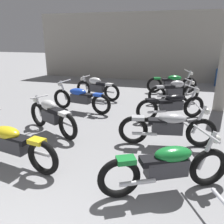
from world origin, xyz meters
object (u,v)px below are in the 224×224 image
Objects in this scene: motorcycle_left_row_3 at (80,98)px; motorcycle_right_row_4 at (174,91)px; motorcycle_left_row_4 at (97,87)px; motorcycle_right_row_2 at (168,127)px; motorcycle_right_row_1 at (167,166)px; motorcycle_left_row_2 at (51,115)px; motorcycle_right_row_5 at (172,82)px; motorcycle_right_row_3 at (172,105)px; motorcycle_left_row_1 at (11,143)px; oil_drum at (221,78)px.

motorcycle_left_row_3 reaches higher than motorcycle_right_row_4.
motorcycle_right_row_2 reaches higher than motorcycle_left_row_4.
motorcycle_right_row_1 is at bearing -90.21° from motorcycle_right_row_4.
motorcycle_right_row_1 reaches higher than motorcycle_left_row_4.
motorcycle_left_row_2 is 2.87m from motorcycle_right_row_2.
motorcycle_left_row_2 is 5.99m from motorcycle_right_row_5.
motorcycle_left_row_2 is 0.93× the size of motorcycle_right_row_3.
motorcycle_right_row_1 is at bearing -89.15° from motorcycle_right_row_5.
motorcycle_left_row_2 is 3.43m from motorcycle_right_row_3.
motorcycle_left_row_3 is 3.45m from motorcycle_right_row_4.
motorcycle_left_row_1 is 1.09× the size of motorcycle_right_row_1.
motorcycle_left_row_1 is 10.25m from oil_drum.
motorcycle_left_row_2 is 0.84× the size of motorcycle_left_row_3.
oil_drum is at bearing 47.23° from motorcycle_left_row_3.
motorcycle_left_row_2 is at bearing -118.25° from motorcycle_right_row_5.
motorcycle_left_row_2 is at bearing -90.49° from motorcycle_left_row_4.
motorcycle_right_row_2 reaches higher than motorcycle_left_row_2.
motorcycle_right_row_3 is (2.88, -1.60, -0.01)m from motorcycle_left_row_4.
motorcycle_left_row_1 and motorcycle_right_row_3 have the same top height.
motorcycle_right_row_3 is at bearing -91.43° from motorcycle_right_row_4.
motorcycle_right_row_4 is (0.04, 1.80, 0.01)m from motorcycle_right_row_3.
motorcycle_right_row_5 is (2.83, 5.27, -0.01)m from motorcycle_left_row_2.
motorcycle_left_row_2 is at bearing -125.04° from oil_drum.
motorcycle_left_row_3 is 1.02× the size of motorcycle_right_row_5.
motorcycle_right_row_2 is at bearing -31.65° from motorcycle_left_row_3.
motorcycle_left_row_1 is 3.25m from motorcycle_right_row_2.
motorcycle_right_row_5 is 2.50× the size of oil_drum.
motorcycle_left_row_1 is at bearing -149.85° from motorcycle_right_row_2.
motorcycle_left_row_1 is 5.01m from motorcycle_left_row_4.
motorcycle_right_row_2 reaches higher than motorcycle_right_row_4.
motorcycle_right_row_3 is at bearing 50.16° from motorcycle_left_row_1.
motorcycle_right_row_1 reaches higher than oil_drum.
motorcycle_right_row_2 is at bearing 92.14° from motorcycle_right_row_1.
motorcycle_right_row_5 is at bearing -138.35° from oil_drum.
motorcycle_right_row_4 is at bearing 88.71° from motorcycle_right_row_2.
motorcycle_right_row_2 is at bearing 0.73° from motorcycle_left_row_2.
motorcycle_right_row_2 is (2.84, -3.38, -0.01)m from motorcycle_left_row_4.
motorcycle_left_row_1 and motorcycle_right_row_1 have the same top height.
motorcycle_right_row_3 is 5.93m from oil_drum.
motorcycle_right_row_2 is 7.62m from oil_drum.
motorcycle_left_row_3 reaches higher than motorcycle_left_row_4.
motorcycle_left_row_4 is (0.01, 1.62, 0.01)m from motorcycle_left_row_3.
motorcycle_left_row_2 is 3.35m from motorcycle_right_row_1.
motorcycle_right_row_4 is at bearing 61.00° from motorcycle_left_row_1.
motorcycle_right_row_1 is 6.89m from motorcycle_right_row_5.
motorcycle_right_row_5 is 3.07m from oil_drum.
motorcycle_left_row_4 is 2.93m from motorcycle_right_row_4.
motorcycle_left_row_2 is 8.93m from oil_drum.
motorcycle_left_row_3 and motorcycle_right_row_5 have the same top height.
motorcycle_left_row_3 is at bearing -148.11° from motorcycle_right_row_4.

